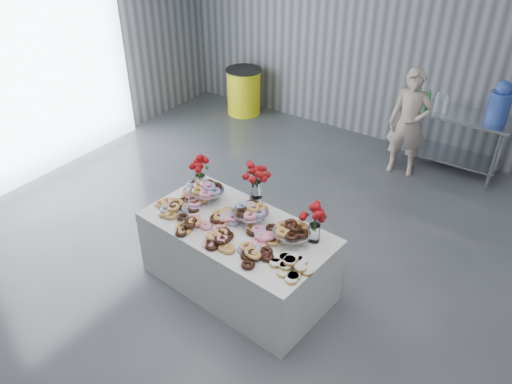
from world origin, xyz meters
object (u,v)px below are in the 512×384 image
display_table (238,256)px  trash_barrel (244,91)px  water_jug (500,103)px  prep_table (452,131)px  person (409,123)px

display_table → trash_barrel: (-2.51, 3.63, 0.03)m
water_jug → trash_barrel: 4.15m
trash_barrel → prep_table: bearing=0.0°
display_table → prep_table: prep_table is taller
prep_table → water_jug: water_jug is taller
prep_table → trash_barrel: prep_table is taller
display_table → person: bearing=80.0°
display_table → person: size_ratio=1.25×
water_jug → trash_barrel: size_ratio=0.69×
display_table → trash_barrel: size_ratio=2.36×
display_table → water_jug: water_jug is taller
display_table → water_jug: (1.57, 3.63, 0.77)m
display_table → water_jug: 4.03m
prep_table → water_jug: 0.73m
prep_table → trash_barrel: 3.58m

